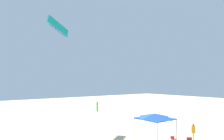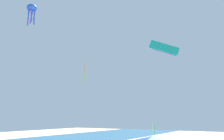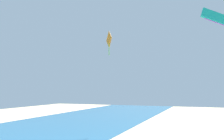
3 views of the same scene
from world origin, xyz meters
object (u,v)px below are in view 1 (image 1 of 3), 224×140
object	(u,v)px
banner_flag	(98,114)
person_by_tent	(193,131)
canopy_tent	(155,116)
cooler_box	(172,137)
kite_parafoil_teal	(58,27)
folding_chair_right_of_tent	(189,140)

from	to	relation	value
banner_flag	person_by_tent	bearing A→B (deg)	-142.49
canopy_tent	cooler_box	world-z (taller)	canopy_tent
person_by_tent	kite_parafoil_teal	bearing A→B (deg)	-103.84
person_by_tent	kite_parafoil_teal	size ratio (longest dim) A/B	0.43
canopy_tent	kite_parafoil_teal	size ratio (longest dim) A/B	0.77
person_by_tent	kite_parafoil_teal	world-z (taller)	kite_parafoil_teal
kite_parafoil_teal	canopy_tent	bearing A→B (deg)	-97.25
person_by_tent	cooler_box	bearing A→B (deg)	-96.72
cooler_box	person_by_tent	distance (m)	2.28
cooler_box	kite_parafoil_teal	xyz separation A→B (m)	(14.89, 6.54, 13.84)
folding_chair_right_of_tent	banner_flag	xyz separation A→B (m)	(8.88, 4.58, 1.82)
banner_flag	cooler_box	bearing A→B (deg)	-141.03
canopy_tent	kite_parafoil_teal	world-z (taller)	kite_parafoil_teal
folding_chair_right_of_tent	kite_parafoil_teal	world-z (taller)	kite_parafoil_teal
banner_flag	folding_chair_right_of_tent	bearing A→B (deg)	-152.73
kite_parafoil_teal	banner_flag	bearing A→B (deg)	-102.75
banner_flag	person_by_tent	xyz separation A→B (m)	(-8.26, -6.34, -1.26)
folding_chair_right_of_tent	person_by_tent	distance (m)	1.95
cooler_box	banner_flag	size ratio (longest dim) A/B	0.19
folding_chair_right_of_tent	kite_parafoil_teal	size ratio (longest dim) A/B	0.20
canopy_tent	kite_parafoil_teal	distance (m)	19.12
banner_flag	canopy_tent	bearing A→B (deg)	-158.81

